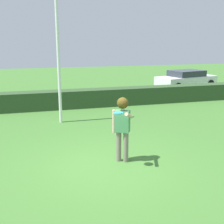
{
  "coord_description": "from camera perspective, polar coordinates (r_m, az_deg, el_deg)",
  "views": [
    {
      "loc": [
        -1.91,
        -7.01,
        3.21
      ],
      "look_at": [
        0.47,
        1.23,
        1.15
      ],
      "focal_mm": 47.75,
      "sensor_mm": 36.0,
      "label": 1
    }
  ],
  "objects": [
    {
      "name": "person",
      "position": [
        7.89,
        1.99,
        -1.99
      ],
      "size": [
        0.5,
        0.84,
        1.77
      ],
      "color": "slate",
      "rests_on": "ground"
    },
    {
      "name": "hedge_row",
      "position": [
        14.66,
        -8.34,
        2.45
      ],
      "size": [
        22.11,
        0.9,
        0.86
      ],
      "primitive_type": "cube",
      "color": "#2D4826",
      "rests_on": "ground"
    },
    {
      "name": "frisbee",
      "position": [
        7.36,
        1.18,
        -0.17
      ],
      "size": [
        0.24,
        0.24,
        0.03
      ],
      "color": "#268CE5"
    },
    {
      "name": "parked_car_white",
      "position": [
        21.04,
        14.03,
        6.23
      ],
      "size": [
        4.48,
        2.65,
        1.25
      ],
      "color": "white",
      "rests_on": "ground"
    },
    {
      "name": "ground_plane",
      "position": [
        7.94,
        -0.82,
        -10.34
      ],
      "size": [
        60.0,
        60.0,
        0.0
      ],
      "primitive_type": "plane",
      "color": "#3C6C2C"
    },
    {
      "name": "lamppost",
      "position": [
        11.79,
        -10.3,
        11.98
      ],
      "size": [
        0.24,
        0.24,
        5.25
      ],
      "color": "silver",
      "rests_on": "ground"
    }
  ]
}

